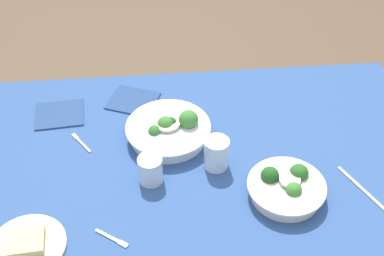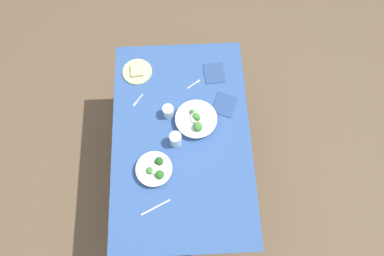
{
  "view_description": "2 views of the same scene",
  "coord_description": "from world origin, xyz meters",
  "px_view_note": "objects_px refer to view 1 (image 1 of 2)",
  "views": [
    {
      "loc": [
        0.15,
        1.19,
        1.94
      ],
      "look_at": [
        0.03,
        -0.09,
        0.78
      ],
      "focal_mm": 49.89,
      "sensor_mm": 36.0,
      "label": 1
    },
    {
      "loc": [
        -0.84,
        -0.03,
        2.93
      ],
      "look_at": [
        0.04,
        -0.07,
        0.78
      ],
      "focal_mm": 33.2,
      "sensor_mm": 36.0,
      "label": 2
    }
  ],
  "objects_px": {
    "broccoli_bowl_far": "(286,188)",
    "water_glass_side": "(216,153)",
    "napkin_folded_upper": "(60,114)",
    "fork_by_far_bowl": "(81,142)",
    "table_knife_left": "(361,188)",
    "broccoli_bowl_near": "(169,130)",
    "bread_side_plate": "(27,245)",
    "fork_by_near_bowl": "(113,239)",
    "water_glass_center": "(150,170)",
    "napkin_folded_lower": "(133,101)"
  },
  "relations": [
    {
      "from": "broccoli_bowl_far",
      "to": "water_glass_side",
      "type": "distance_m",
      "value": 0.24
    },
    {
      "from": "broccoli_bowl_far",
      "to": "napkin_folded_upper",
      "type": "height_order",
      "value": "broccoli_bowl_far"
    },
    {
      "from": "broccoli_bowl_far",
      "to": "napkin_folded_upper",
      "type": "relative_size",
      "value": 1.4
    },
    {
      "from": "fork_by_far_bowl",
      "to": "table_knife_left",
      "type": "bearing_deg",
      "value": -142.41
    },
    {
      "from": "broccoli_bowl_near",
      "to": "fork_by_far_bowl",
      "type": "relative_size",
      "value": 2.89
    },
    {
      "from": "bread_side_plate",
      "to": "napkin_folded_upper",
      "type": "relative_size",
      "value": 1.27
    },
    {
      "from": "broccoli_bowl_far",
      "to": "fork_by_near_bowl",
      "type": "distance_m",
      "value": 0.52
    },
    {
      "from": "bread_side_plate",
      "to": "water_glass_side",
      "type": "xyz_separation_m",
      "value": [
        -0.55,
        -0.26,
        0.04
      ]
    },
    {
      "from": "broccoli_bowl_far",
      "to": "fork_by_far_bowl",
      "type": "bearing_deg",
      "value": -24.27
    },
    {
      "from": "bread_side_plate",
      "to": "water_glass_center",
      "type": "relative_size",
      "value": 2.37
    },
    {
      "from": "bread_side_plate",
      "to": "napkin_folded_lower",
      "type": "relative_size",
      "value": 1.28
    },
    {
      "from": "fork_by_near_bowl",
      "to": "table_knife_left",
      "type": "distance_m",
      "value": 0.75
    },
    {
      "from": "broccoli_bowl_far",
      "to": "broccoli_bowl_near",
      "type": "xyz_separation_m",
      "value": [
        0.33,
        -0.28,
        0.0
      ]
    },
    {
      "from": "water_glass_center",
      "to": "fork_by_far_bowl",
      "type": "bearing_deg",
      "value": -39.39
    },
    {
      "from": "water_glass_side",
      "to": "napkin_folded_upper",
      "type": "height_order",
      "value": "water_glass_side"
    },
    {
      "from": "broccoli_bowl_far",
      "to": "broccoli_bowl_near",
      "type": "height_order",
      "value": "broccoli_bowl_near"
    },
    {
      "from": "water_glass_center",
      "to": "fork_by_far_bowl",
      "type": "xyz_separation_m",
      "value": [
        0.23,
        -0.19,
        -0.04
      ]
    },
    {
      "from": "bread_side_plate",
      "to": "fork_by_near_bowl",
      "type": "relative_size",
      "value": 2.24
    },
    {
      "from": "bread_side_plate",
      "to": "table_knife_left",
      "type": "distance_m",
      "value": 0.98
    },
    {
      "from": "broccoli_bowl_near",
      "to": "fork_by_far_bowl",
      "type": "xyz_separation_m",
      "value": [
        0.29,
        -0.0,
        -0.03
      ]
    },
    {
      "from": "napkin_folded_upper",
      "to": "broccoli_bowl_near",
      "type": "bearing_deg",
      "value": 158.44
    },
    {
      "from": "broccoli_bowl_far",
      "to": "water_glass_center",
      "type": "relative_size",
      "value": 2.61
    },
    {
      "from": "napkin_folded_upper",
      "to": "napkin_folded_lower",
      "type": "bearing_deg",
      "value": -168.39
    },
    {
      "from": "broccoli_bowl_near",
      "to": "fork_by_near_bowl",
      "type": "bearing_deg",
      "value": 65.71
    },
    {
      "from": "water_glass_side",
      "to": "table_knife_left",
      "type": "distance_m",
      "value": 0.45
    },
    {
      "from": "water_glass_center",
      "to": "water_glass_side",
      "type": "height_order",
      "value": "water_glass_side"
    },
    {
      "from": "fork_by_near_bowl",
      "to": "napkin_folded_lower",
      "type": "bearing_deg",
      "value": 119.98
    },
    {
      "from": "water_glass_center",
      "to": "fork_by_far_bowl",
      "type": "relative_size",
      "value": 0.92
    },
    {
      "from": "broccoli_bowl_far",
      "to": "broccoli_bowl_near",
      "type": "bearing_deg",
      "value": -40.42
    },
    {
      "from": "water_glass_side",
      "to": "table_knife_left",
      "type": "height_order",
      "value": "water_glass_side"
    },
    {
      "from": "table_knife_left",
      "to": "water_glass_center",
      "type": "bearing_deg",
      "value": 56.51
    },
    {
      "from": "napkin_folded_upper",
      "to": "fork_by_near_bowl",
      "type": "bearing_deg",
      "value": 109.76
    },
    {
      "from": "broccoli_bowl_near",
      "to": "water_glass_center",
      "type": "bearing_deg",
      "value": 69.9
    },
    {
      "from": "water_glass_center",
      "to": "fork_by_far_bowl",
      "type": "height_order",
      "value": "water_glass_center"
    },
    {
      "from": "napkin_folded_upper",
      "to": "broccoli_bowl_far",
      "type": "bearing_deg",
      "value": 148.7
    },
    {
      "from": "bread_side_plate",
      "to": "table_knife_left",
      "type": "xyz_separation_m",
      "value": [
        -0.97,
        -0.13,
        -0.01
      ]
    },
    {
      "from": "water_glass_side",
      "to": "napkin_folded_lower",
      "type": "bearing_deg",
      "value": -52.96
    },
    {
      "from": "bread_side_plate",
      "to": "water_glass_side",
      "type": "distance_m",
      "value": 0.61
    },
    {
      "from": "water_glass_center",
      "to": "fork_by_near_bowl",
      "type": "bearing_deg",
      "value": 62.28
    },
    {
      "from": "bread_side_plate",
      "to": "water_glass_side",
      "type": "relative_size",
      "value": 2.02
    },
    {
      "from": "napkin_folded_upper",
      "to": "napkin_folded_lower",
      "type": "xyz_separation_m",
      "value": [
        -0.26,
        -0.05,
        0.0
      ]
    },
    {
      "from": "broccoli_bowl_far",
      "to": "fork_by_far_bowl",
      "type": "height_order",
      "value": "broccoli_bowl_far"
    },
    {
      "from": "bread_side_plate",
      "to": "water_glass_center",
      "type": "bearing_deg",
      "value": -147.43
    },
    {
      "from": "broccoli_bowl_near",
      "to": "fork_by_far_bowl",
      "type": "bearing_deg",
      "value": -0.14
    },
    {
      "from": "broccoli_bowl_far",
      "to": "fork_by_far_bowl",
      "type": "relative_size",
      "value": 2.4
    },
    {
      "from": "broccoli_bowl_near",
      "to": "water_glass_side",
      "type": "bearing_deg",
      "value": 134.36
    },
    {
      "from": "broccoli_bowl_near",
      "to": "napkin_folded_upper",
      "type": "distance_m",
      "value": 0.4
    },
    {
      "from": "fork_by_far_bowl",
      "to": "napkin_folded_upper",
      "type": "height_order",
      "value": "napkin_folded_upper"
    },
    {
      "from": "broccoli_bowl_near",
      "to": "water_glass_side",
      "type": "xyz_separation_m",
      "value": [
        -0.14,
        0.14,
        0.02
      ]
    },
    {
      "from": "bread_side_plate",
      "to": "water_glass_side",
      "type": "height_order",
      "value": "water_glass_side"
    }
  ]
}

